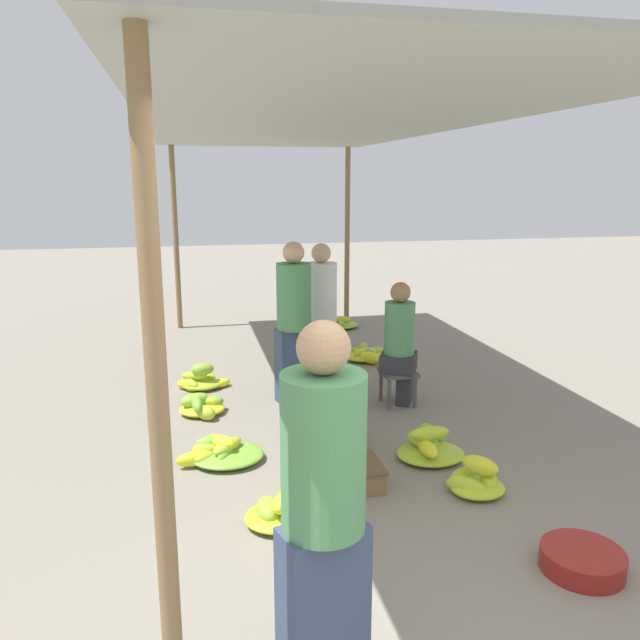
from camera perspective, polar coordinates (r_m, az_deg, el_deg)
name	(u,v)px	position (r m, az deg, el deg)	size (l,w,h in m)	color
canopy_post_front_left	(159,423)	(2.38, -14.49, -9.11)	(0.08, 0.08, 2.72)	olive
canopy_post_back_left	(176,239)	(9.62, -13.05, 7.22)	(0.08, 0.08, 2.72)	olive
canopy_post_back_right	(347,236)	(9.95, 2.50, 7.70)	(0.08, 0.08, 2.72)	olive
canopy_tarp	(311,123)	(6.04, -0.78, 17.58)	(3.05, 7.77, 0.04)	#9EA399
vendor_foreground	(323,507)	(2.75, 0.30, -16.77)	(0.45, 0.45, 1.69)	#384766
stool	(398,377)	(6.34, 7.15, -5.20)	(0.34, 0.34, 0.36)	#4C4C4C
vendor_seated	(400,343)	(6.25, 7.35, -2.07)	(0.46, 0.46, 1.26)	#2D2D33
basin_black	(582,560)	(4.18, 22.85, -19.58)	(0.48, 0.48, 0.13)	maroon
banana_pile_left_0	(221,453)	(5.20, -9.01, -11.88)	(0.71, 0.52, 0.22)	#74B337
banana_pile_left_1	(201,405)	(6.21, -10.80, -7.67)	(0.46, 0.55, 0.21)	#ABC92D
banana_pile_left_2	(282,513)	(4.32, -3.46, -17.18)	(0.48, 0.56, 0.25)	#91BE32
banana_pile_left_3	(201,381)	(6.96, -10.85, -5.46)	(0.63, 0.48, 0.29)	#83B935
banana_pile_right_0	(428,446)	(5.25, 9.88, -11.30)	(0.56, 0.57, 0.30)	#B7CE2B
banana_pile_right_1	(339,324)	(9.55, 1.77, -0.37)	(0.55, 0.50, 0.19)	#C2D229
banana_pile_right_2	(364,354)	(7.91, 4.09, -3.13)	(0.57, 0.66, 0.20)	#8FBD32
banana_pile_right_3	(475,482)	(4.81, 14.00, -14.14)	(0.44, 0.44, 0.28)	#B6CD2C
crate_near	(331,435)	(5.42, 0.98, -10.50)	(0.49, 0.49, 0.18)	olive
crate_mid	(327,374)	(6.94, 0.63, -4.97)	(0.40, 0.40, 0.24)	#9E7A4C
crate_far	(352,474)	(4.78, 2.97, -13.89)	(0.43, 0.43, 0.18)	brown
shopper_walking_mid	(294,320)	(6.26, -2.38, -0.01)	(0.43, 0.43, 1.64)	#384766
shopper_walking_far	(321,314)	(6.68, 0.10, 0.54)	(0.44, 0.44, 1.58)	#4C4238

